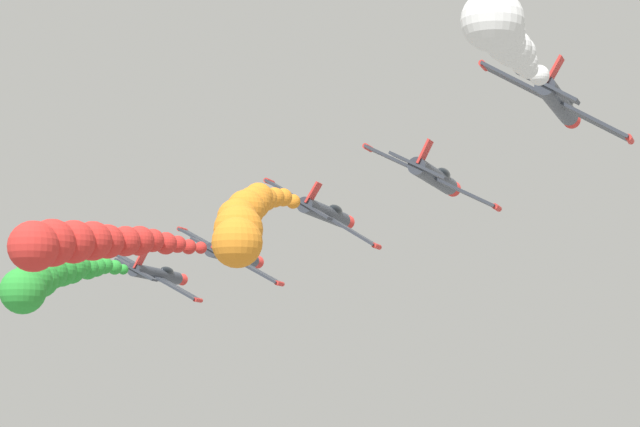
{
  "coord_description": "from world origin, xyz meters",
  "views": [
    {
      "loc": [
        30.83,
        -97.03,
        107.18
      ],
      "look_at": [
        0.0,
        0.0,
        120.17
      ],
      "focal_mm": 82.42,
      "sensor_mm": 36.0,
      "label": 1
    }
  ],
  "objects_px": {
    "airplane_lead": "(157,274)",
    "airplane_left_outer": "(434,177)",
    "airplane_left_inner": "(234,255)",
    "airplane_right_outer": "(558,102)",
    "airplane_right_inner": "(326,213)"
  },
  "relations": [
    {
      "from": "airplane_lead",
      "to": "airplane_left_outer",
      "type": "bearing_deg",
      "value": -39.23
    },
    {
      "from": "airplane_left_inner",
      "to": "airplane_right_outer",
      "type": "xyz_separation_m",
      "value": [
        29.06,
        -25.59,
        5.32
      ]
    },
    {
      "from": "airplane_right_inner",
      "to": "airplane_left_outer",
      "type": "bearing_deg",
      "value": -39.29
    },
    {
      "from": "airplane_left_inner",
      "to": "airplane_right_inner",
      "type": "distance_m",
      "value": 13.8
    },
    {
      "from": "airplane_right_inner",
      "to": "airplane_right_outer",
      "type": "xyz_separation_m",
      "value": [
        18.76,
        -16.59,
        3.48
      ]
    },
    {
      "from": "airplane_left_inner",
      "to": "airplane_lead",
      "type": "bearing_deg",
      "value": 142.99
    },
    {
      "from": "airplane_right_inner",
      "to": "airplane_left_outer",
      "type": "relative_size",
      "value": 1.0
    },
    {
      "from": "airplane_right_inner",
      "to": "airplane_right_outer",
      "type": "relative_size",
      "value": 1.0
    },
    {
      "from": "airplane_lead",
      "to": "airplane_right_inner",
      "type": "relative_size",
      "value": 1.0
    },
    {
      "from": "airplane_left_outer",
      "to": "airplane_left_inner",
      "type": "bearing_deg",
      "value": 139.74
    },
    {
      "from": "airplane_right_outer",
      "to": "airplane_lead",
      "type": "bearing_deg",
      "value": 139.68
    },
    {
      "from": "airplane_left_outer",
      "to": "airplane_right_outer",
      "type": "height_order",
      "value": "airplane_right_outer"
    },
    {
      "from": "airplane_lead",
      "to": "airplane_left_outer",
      "type": "height_order",
      "value": "airplane_left_outer"
    },
    {
      "from": "airplane_right_inner",
      "to": "airplane_left_outer",
      "type": "height_order",
      "value": "airplane_left_outer"
    },
    {
      "from": "airplane_right_inner",
      "to": "airplane_left_outer",
      "type": "xyz_separation_m",
      "value": [
        9.65,
        -7.9,
        0.96
      ]
    }
  ]
}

